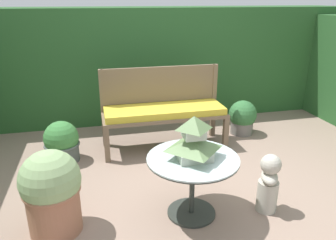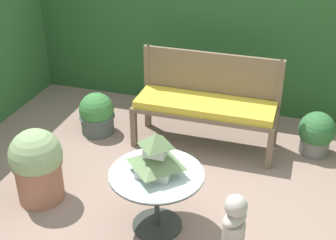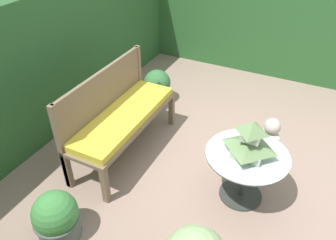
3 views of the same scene
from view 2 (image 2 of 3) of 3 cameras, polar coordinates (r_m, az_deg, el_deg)
ground at (r=4.31m, az=2.58°, el=-9.79°), size 30.00×30.00×0.00m
foliage_hedge_back at (r=6.01m, az=8.84°, el=10.40°), size 6.40×0.98×1.64m
garden_bench at (r=4.88m, az=4.54°, el=1.46°), size 1.49×0.51×0.53m
bench_backrest at (r=4.98m, az=5.29°, el=5.18°), size 1.49×0.06×0.98m
patio_table at (r=3.78m, az=-1.40°, el=-7.86°), size 0.76×0.76×0.54m
pagoda_birdhouse at (r=3.63m, az=-1.45°, el=-4.48°), size 0.36×0.36×0.36m
garden_bust at (r=3.68m, az=8.09°, el=-12.45°), size 0.23×0.28×0.54m
potted_plant_path_edge at (r=5.07m, az=17.62°, el=-1.58°), size 0.38×0.38×0.47m
potted_plant_patio_mid at (r=5.28m, az=-8.66°, el=0.68°), size 0.40×0.40×0.48m
potted_plant_bench_left at (r=4.28m, az=-15.65°, el=-5.30°), size 0.47×0.47×0.70m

